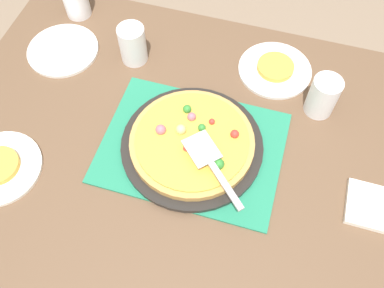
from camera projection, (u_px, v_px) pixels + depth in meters
ground_plane at (192, 236)px, 1.76m from camera, size 8.00×8.00×0.00m
dining_table at (192, 166)px, 1.20m from camera, size 1.40×1.00×0.75m
placemat at (192, 147)px, 1.11m from camera, size 0.48×0.36×0.01m
pizza_pan at (192, 145)px, 1.10m from camera, size 0.38×0.38×0.01m
pizza at (192, 141)px, 1.08m from camera, size 0.33×0.33×0.05m
plate_near_left at (275, 70)px, 1.24m from camera, size 0.22×0.22×0.01m
plate_far_right at (0, 168)px, 1.07m from camera, size 0.22×0.22×0.01m
plate_side at (63, 50)px, 1.28m from camera, size 0.22×0.22×0.01m
served_slice_left at (275, 67)px, 1.23m from camera, size 0.11×0.11×0.02m
cup_far at (133, 44)px, 1.22m from camera, size 0.08×0.08×0.12m
cup_corner at (323, 96)px, 1.12m from camera, size 0.08×0.08×0.12m
pizza_server at (211, 164)px, 1.01m from camera, size 0.19×0.19×0.01m
napkin_stack at (371, 206)px, 1.02m from camera, size 0.12×0.12×0.02m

